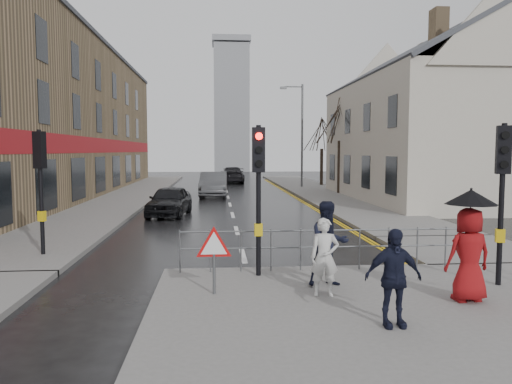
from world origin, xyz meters
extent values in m
plane|color=black|center=(0.00, 0.00, 0.00)|extent=(120.00, 120.00, 0.00)
cube|color=#605E5B|center=(3.00, -3.50, 0.07)|extent=(10.00, 9.00, 0.14)
cube|color=#605E5B|center=(-6.50, 23.00, 0.07)|extent=(4.00, 44.00, 0.14)
cube|color=#605E5B|center=(6.50, 25.00, 0.07)|extent=(4.00, 40.00, 0.14)
cube|color=#605E5B|center=(6.50, 3.00, 0.07)|extent=(4.00, 4.20, 0.14)
cube|color=#8F7452|center=(-12.00, 22.00, 5.00)|extent=(8.00, 42.00, 10.00)
cube|color=#BCB6A4|center=(12.00, 18.00, 3.50)|extent=(9.00, 16.00, 7.00)
cube|color=#8F7452|center=(10.50, 14.00, 9.20)|extent=(0.70, 0.90, 1.80)
cube|color=#8F7452|center=(13.20, 22.00, 9.20)|extent=(0.70, 0.90, 1.80)
cube|color=gray|center=(1.50, 62.00, 9.00)|extent=(5.00, 5.00, 18.00)
cylinder|color=black|center=(0.20, 0.20, 1.84)|extent=(0.11, 0.11, 3.40)
cube|color=black|center=(0.20, 0.20, 2.99)|extent=(0.28, 0.22, 1.00)
cylinder|color=#FF0C07|center=(0.20, 0.06, 3.29)|extent=(0.16, 0.04, 0.16)
cylinder|color=black|center=(0.20, 0.06, 2.99)|extent=(0.16, 0.04, 0.16)
cylinder|color=black|center=(0.20, 0.06, 2.69)|extent=(0.16, 0.04, 0.16)
cube|color=gold|center=(0.20, 0.20, 1.19)|extent=(0.18, 0.14, 0.28)
cylinder|color=black|center=(5.20, -1.00, 1.84)|extent=(0.11, 0.11, 3.40)
cube|color=black|center=(5.20, -1.00, 2.99)|extent=(0.34, 0.30, 1.00)
cylinder|color=black|center=(5.15, -1.13, 3.29)|extent=(0.16, 0.09, 0.16)
cylinder|color=black|center=(5.15, -1.13, 2.99)|extent=(0.16, 0.09, 0.16)
cylinder|color=black|center=(5.15, -1.13, 2.69)|extent=(0.16, 0.09, 0.16)
cube|color=gold|center=(5.20, -1.00, 1.19)|extent=(0.22, 0.19, 0.28)
cylinder|color=black|center=(-5.50, 3.00, 1.84)|extent=(0.11, 0.11, 3.40)
cube|color=black|center=(-5.50, 3.00, 2.99)|extent=(0.34, 0.30, 1.00)
cylinder|color=black|center=(-5.45, 3.13, 3.29)|extent=(0.16, 0.09, 0.16)
cylinder|color=black|center=(-5.45, 3.13, 2.99)|extent=(0.16, 0.09, 0.16)
cylinder|color=black|center=(-5.45, 3.13, 2.69)|extent=(0.16, 0.09, 0.16)
cube|color=gold|center=(-5.50, 3.00, 1.19)|extent=(0.22, 0.19, 0.28)
cylinder|color=#595B5E|center=(-1.60, 0.60, 0.64)|extent=(0.04, 0.04, 1.00)
cylinder|color=#595B5E|center=(5.50, 0.60, 0.64)|extent=(0.04, 0.04, 1.00)
cylinder|color=#595B5E|center=(1.95, 0.60, 1.09)|extent=(7.10, 0.04, 0.04)
cylinder|color=#595B5E|center=(1.95, 0.60, 0.69)|extent=(7.10, 0.04, 0.04)
cylinder|color=#595B5E|center=(-0.80, -1.20, 0.56)|extent=(0.06, 0.06, 0.85)
cylinder|color=red|center=(-0.80, -1.20, 1.09)|extent=(0.80, 0.03, 0.80)
cylinder|color=white|center=(-0.80, -1.22, 1.09)|extent=(0.60, 0.03, 0.60)
cylinder|color=#595B5E|center=(6.00, 28.00, 4.14)|extent=(0.16, 0.16, 8.00)
cylinder|color=#595B5E|center=(5.30, 28.00, 7.94)|extent=(1.40, 0.10, 0.10)
cube|color=#595B5E|center=(4.50, 28.00, 7.84)|extent=(0.50, 0.25, 0.18)
cylinder|color=#30241A|center=(7.50, 22.00, 1.89)|extent=(0.26, 0.26, 3.50)
cylinder|color=#30241A|center=(8.00, 30.00, 1.64)|extent=(0.26, 0.26, 3.00)
imported|color=beige|center=(1.35, -1.48, 0.90)|extent=(0.60, 0.43, 1.53)
imported|color=black|center=(1.59, -0.78, 1.03)|extent=(0.95, 0.79, 1.78)
imported|color=maroon|center=(3.98, -2.05, 1.03)|extent=(0.91, 0.64, 1.77)
cylinder|color=black|center=(3.98, -2.05, 1.13)|extent=(0.02, 0.02, 1.97)
cone|color=black|center=(3.98, -2.05, 2.11)|extent=(0.96, 0.96, 0.28)
imported|color=black|center=(2.08, -3.26, 0.94)|extent=(0.95, 0.41, 1.60)
imported|color=black|center=(-2.89, 12.00, 0.69)|extent=(2.08, 4.19, 1.37)
imported|color=#424346|center=(-0.93, 21.46, 0.80)|extent=(1.82, 4.88, 1.59)
imported|color=black|center=(0.73, 35.05, 0.74)|extent=(2.12, 5.13, 1.48)
camera|label=1|loc=(-0.75, -10.92, 2.97)|focal=35.00mm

